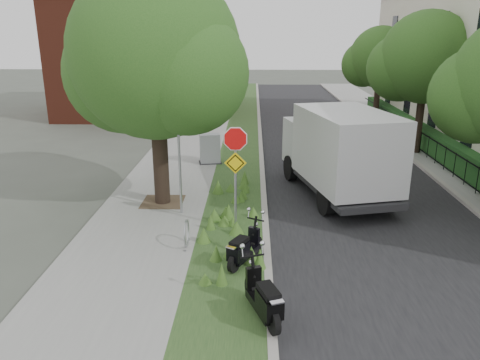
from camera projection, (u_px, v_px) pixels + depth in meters
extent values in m
plane|color=#4C5147|center=(284.00, 241.00, 13.41)|extent=(120.00, 120.00, 0.00)
cube|color=gray|center=(185.00, 152.00, 23.02)|extent=(3.50, 60.00, 0.12)
cube|color=#27461E|center=(241.00, 152.00, 22.95)|extent=(2.00, 60.00, 0.12)
cube|color=#9E9991|center=(261.00, 152.00, 22.92)|extent=(0.20, 60.00, 0.13)
cube|color=black|center=(333.00, 154.00, 22.84)|extent=(7.00, 60.00, 0.01)
cube|color=#9E9991|center=(405.00, 153.00, 22.73)|extent=(0.20, 60.00, 0.13)
cube|color=gray|center=(440.00, 153.00, 22.69)|extent=(3.20, 60.00, 0.12)
cylinder|color=black|center=(159.00, 138.00, 15.46)|extent=(0.52, 0.52, 4.48)
sphere|color=#27541C|center=(155.00, 53.00, 14.62)|extent=(5.40, 5.40, 5.40)
sphere|color=#27541C|center=(125.00, 73.00, 15.63)|extent=(4.05, 4.05, 4.05)
sphere|color=#27541C|center=(187.00, 73.00, 14.12)|extent=(3.78, 3.78, 3.78)
cube|color=#473828|center=(163.00, 202.00, 16.14)|extent=(1.40, 1.40, 0.01)
cylinder|color=#A5A8AD|center=(179.00, 153.00, 14.56)|extent=(0.08, 0.08, 4.00)
torus|color=#A5A8AD|center=(186.00, 233.00, 12.76)|extent=(0.05, 0.77, 0.77)
cube|color=#A5A8AD|center=(185.00, 251.00, 12.53)|extent=(0.06, 0.06, 0.04)
cube|color=#A5A8AD|center=(189.00, 239.00, 13.21)|extent=(0.06, 0.06, 0.04)
cylinder|color=#A5A8AD|center=(236.00, 181.00, 13.52)|extent=(0.07, 0.07, 3.00)
cylinder|color=red|center=(235.00, 139.00, 13.11)|extent=(0.86, 0.03, 0.86)
cylinder|color=white|center=(235.00, 139.00, 13.12)|extent=(0.94, 0.02, 0.94)
cube|color=yellow|center=(235.00, 163.00, 13.33)|extent=(0.64, 0.03, 0.64)
cube|color=black|center=(422.00, 133.00, 22.41)|extent=(0.04, 24.00, 0.04)
cube|color=black|center=(420.00, 149.00, 22.65)|extent=(0.04, 24.00, 0.04)
cylinder|color=black|center=(421.00, 142.00, 22.54)|extent=(0.03, 0.03, 1.00)
cube|color=#19481C|center=(435.00, 141.00, 22.51)|extent=(1.00, 24.00, 1.10)
cube|color=#2D2D33|center=(447.00, 64.00, 21.39)|extent=(0.25, 26.00, 0.60)
cube|color=maroon|center=(133.00, 56.00, 33.36)|extent=(9.00, 10.00, 8.00)
sphere|color=#27541C|center=(478.00, 96.00, 14.55)|extent=(3.00, 3.00, 3.00)
cylinder|color=black|center=(420.00, 111.00, 22.08)|extent=(0.36, 0.36, 4.03)
sphere|color=#27541C|center=(427.00, 57.00, 21.33)|extent=(4.20, 4.20, 4.20)
sphere|color=#27541C|center=(400.00, 68.00, 22.12)|extent=(3.15, 3.15, 3.15)
sphere|color=#27541C|center=(448.00, 68.00, 20.94)|extent=(2.94, 2.94, 2.94)
cylinder|color=black|center=(377.00, 93.00, 29.75)|extent=(0.36, 0.36, 3.64)
sphere|color=#27541C|center=(380.00, 57.00, 29.07)|extent=(3.80, 3.80, 3.80)
sphere|color=#27541C|center=(364.00, 64.00, 29.79)|extent=(2.85, 2.85, 2.85)
sphere|color=#27541C|center=(394.00, 64.00, 28.72)|extent=(2.66, 2.66, 2.66)
cylinder|color=black|center=(251.00, 289.00, 10.22)|extent=(0.30, 0.54, 0.53)
cylinder|color=black|center=(273.00, 322.00, 9.08)|extent=(0.30, 0.54, 0.53)
cube|color=black|center=(262.00, 305.00, 9.60)|extent=(0.73, 1.22, 0.18)
cube|color=black|center=(269.00, 304.00, 9.21)|extent=(0.57, 0.75, 0.41)
cube|color=black|center=(268.00, 291.00, 9.17)|extent=(0.50, 0.68, 0.12)
cylinder|color=black|center=(256.00, 245.00, 12.36)|extent=(0.33, 0.48, 0.48)
cylinder|color=black|center=(234.00, 263.00, 11.42)|extent=(0.33, 0.48, 0.48)
cube|color=black|center=(245.00, 254.00, 11.85)|extent=(0.79, 1.08, 0.17)
cube|color=black|center=(238.00, 251.00, 11.51)|extent=(0.58, 0.69, 0.37)
cube|color=black|center=(239.00, 241.00, 11.48)|extent=(0.51, 0.62, 0.11)
cube|color=#262628|center=(337.00, 181.00, 16.93)|extent=(3.54, 6.26, 0.20)
cube|color=#B7BABC|center=(315.00, 141.00, 18.77)|extent=(2.58, 2.05, 1.78)
cube|color=silver|center=(346.00, 147.00, 15.93)|extent=(3.37, 4.69, 2.45)
cube|color=#262628|center=(210.00, 162.00, 20.86)|extent=(1.09, 0.82, 0.04)
cube|color=gray|center=(210.00, 149.00, 20.67)|extent=(0.96, 0.70, 1.31)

